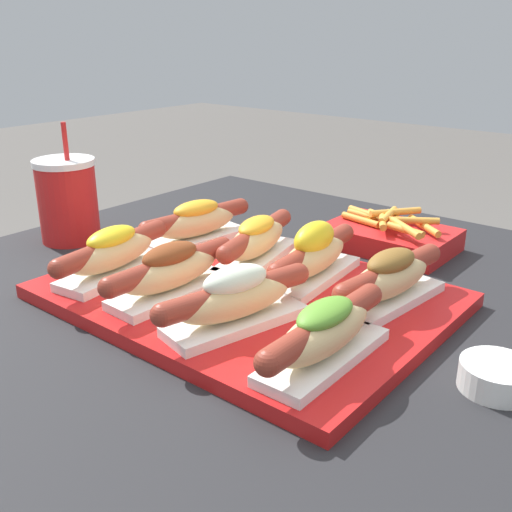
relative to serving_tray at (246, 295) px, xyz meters
name	(u,v)px	position (x,y,z in m)	size (l,w,h in m)	color
patio_table	(274,498)	(0.01, 0.05, -0.36)	(1.02, 0.96, 0.70)	#232326
serving_tray	(246,295)	(0.00, 0.00, 0.00)	(0.49, 0.36, 0.02)	red
hot_dog_0	(113,253)	(-0.17, -0.08, 0.04)	(0.08, 0.21, 0.07)	white
hot_dog_1	(171,271)	(-0.06, -0.07, 0.04)	(0.07, 0.21, 0.07)	white
hot_dog_2	(236,298)	(0.06, -0.09, 0.04)	(0.10, 0.20, 0.07)	white
hot_dog_3	(324,333)	(0.18, -0.09, 0.04)	(0.06, 0.21, 0.07)	white
hot_dog_4	(197,222)	(-0.18, 0.09, 0.04)	(0.08, 0.21, 0.07)	white
hot_dog_5	(257,240)	(-0.05, 0.09, 0.04)	(0.10, 0.21, 0.07)	white
hot_dog_6	(314,255)	(0.05, 0.08, 0.04)	(0.08, 0.21, 0.08)	white
hot_dog_7	(390,278)	(0.16, 0.08, 0.04)	(0.08, 0.21, 0.07)	white
sauce_bowl	(497,375)	(0.32, 0.00, 0.01)	(0.07, 0.07, 0.03)	white
drink_cup	(68,200)	(-0.39, 0.00, 0.06)	(0.10, 0.10, 0.20)	red
fries_basket	(390,236)	(0.05, 0.30, 0.01)	(0.20, 0.14, 0.06)	red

